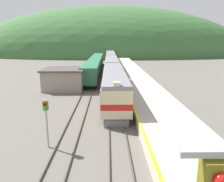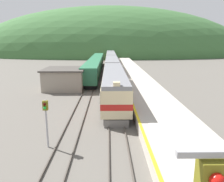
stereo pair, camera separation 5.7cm
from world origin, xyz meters
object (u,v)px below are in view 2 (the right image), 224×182
carriage_fifth (110,52)px  siding_train (96,65)px  carriage_third (111,58)px  carriage_fourth (110,54)px  express_train_lead_car (114,84)px  signal_post_siding (46,114)px  carriage_second (112,66)px

carriage_fifth → siding_train: carriage_fifth is taller
carriage_third → carriage_fourth: (0.00, 21.18, 0.00)m
express_train_lead_car → signal_post_siding: (-5.39, -13.96, 0.53)m
carriage_third → siding_train: size_ratio=0.48×
carriage_third → siding_train: carriage_third is taller
carriage_fifth → signal_post_siding: (-5.39, -99.34, 0.54)m
carriage_second → carriage_fifth: 63.54m
carriage_third → carriage_fifth: bearing=90.0°
carriage_fourth → siding_train: carriage_fourth is taller
express_train_lead_car → carriage_fifth: (0.00, 85.37, -0.01)m
siding_train → signal_post_siding: 40.26m
carriage_second → carriage_third: bearing=90.0°
carriage_second → carriage_fourth: (0.00, 42.36, 0.00)m
carriage_fourth → siding_train: (-4.04, -37.93, -0.27)m
siding_train → carriage_fifth: bearing=86.1°
carriage_third → carriage_fourth: 21.18m
express_train_lead_car → carriage_fourth: bearing=90.0°
express_train_lead_car → siding_train: express_train_lead_car is taller
carriage_fifth → carriage_fourth: bearing=-90.0°
carriage_fourth → siding_train: bearing=-96.1°
carriage_fourth → siding_train: size_ratio=0.48×
express_train_lead_car → carriage_third: size_ratio=1.04×
carriage_second → signal_post_siding: bearing=-98.6°
carriage_fifth → signal_post_siding: 99.48m
carriage_third → carriage_fourth: bearing=90.0°
carriage_third → signal_post_siding: size_ratio=5.41×
carriage_fifth → carriage_second: bearing=-90.0°
express_train_lead_car → carriage_second: express_train_lead_car is taller
carriage_fifth → express_train_lead_car: bearing=-90.0°
siding_train → carriage_fourth: bearing=83.9°
carriage_third → carriage_fifth: (0.00, 42.36, 0.00)m
carriage_fourth → siding_train: 38.14m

